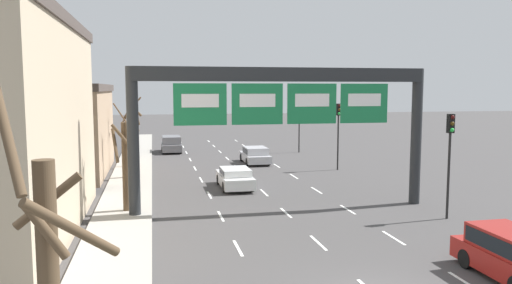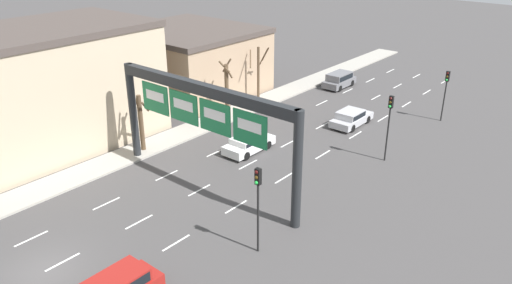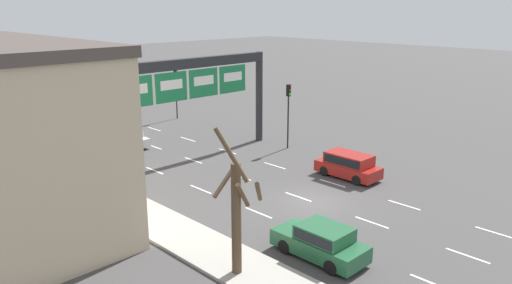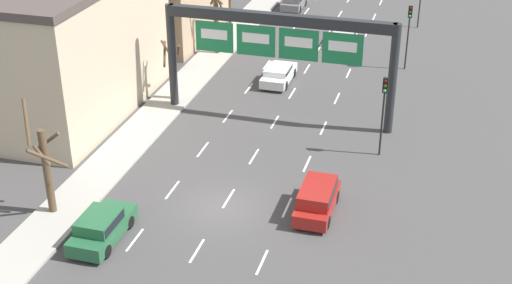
{
  "view_description": "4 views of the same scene",
  "coord_description": "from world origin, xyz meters",
  "px_view_note": "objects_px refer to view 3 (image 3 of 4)",
  "views": [
    {
      "loc": [
        -6.47,
        -12.7,
        6.22
      ],
      "look_at": [
        -1.13,
        12.96,
        3.41
      ],
      "focal_mm": 35.0,
      "sensor_mm": 36.0,
      "label": 1
    },
    {
      "loc": [
        21.59,
        -8.92,
        16.46
      ],
      "look_at": [
        2.5,
        13.92,
        3.25
      ],
      "focal_mm": 35.0,
      "sensor_mm": 36.0,
      "label": 2
    },
    {
      "loc": [
        -20.98,
        -16.7,
        10.89
      ],
      "look_at": [
        -0.16,
        4.37,
        2.72
      ],
      "focal_mm": 35.0,
      "sensor_mm": 36.0,
      "label": 3
    },
    {
      "loc": [
        10.59,
        -30.47,
        20.7
      ],
      "look_at": [
        0.81,
        3.62,
        2.3
      ],
      "focal_mm": 50.0,
      "sensor_mm": 36.0,
      "label": 4
    }
  ],
  "objects_px": {
    "traffic_light_far_end": "(176,82)",
    "suv_grey": "(0,108)",
    "traffic_light_near_gantry": "(120,75)",
    "sign_gantry": "(185,84)",
    "suv_red": "(348,164)",
    "tree_bare_second": "(237,210)",
    "tree_bare_closest": "(19,115)",
    "car_white": "(126,138)",
    "car_silver": "(103,113)",
    "car_green": "(321,241)",
    "traffic_light_mid_block": "(289,103)",
    "tree_bare_third": "(77,142)"
  },
  "relations": [
    {
      "from": "traffic_light_mid_block",
      "to": "tree_bare_third",
      "type": "distance_m",
      "value": 15.73
    },
    {
      "from": "car_green",
      "to": "traffic_light_mid_block",
      "type": "height_order",
      "value": "traffic_light_mid_block"
    },
    {
      "from": "traffic_light_near_gantry",
      "to": "sign_gantry",
      "type": "bearing_deg",
      "value": -108.67
    },
    {
      "from": "sign_gantry",
      "to": "car_white",
      "type": "relative_size",
      "value": 3.51
    },
    {
      "from": "sign_gantry",
      "to": "traffic_light_mid_block",
      "type": "relative_size",
      "value": 3.05
    },
    {
      "from": "suv_grey",
      "to": "sign_gantry",
      "type": "bearing_deg",
      "value": -79.29
    },
    {
      "from": "suv_red",
      "to": "suv_grey",
      "type": "bearing_deg",
      "value": 105.15
    },
    {
      "from": "suv_grey",
      "to": "traffic_light_near_gantry",
      "type": "bearing_deg",
      "value": -12.26
    },
    {
      "from": "car_silver",
      "to": "car_green",
      "type": "xyz_separation_m",
      "value": [
        -6.68,
        -32.13,
        0.08
      ]
    },
    {
      "from": "sign_gantry",
      "to": "traffic_light_near_gantry",
      "type": "relative_size",
      "value": 3.36
    },
    {
      "from": "traffic_light_far_end",
      "to": "suv_grey",
      "type": "bearing_deg",
      "value": 132.05
    },
    {
      "from": "car_white",
      "to": "sign_gantry",
      "type": "bearing_deg",
      "value": -76.42
    },
    {
      "from": "car_green",
      "to": "tree_bare_third",
      "type": "distance_m",
      "value": 17.36
    },
    {
      "from": "tree_bare_second",
      "to": "tree_bare_third",
      "type": "bearing_deg",
      "value": 87.66
    },
    {
      "from": "suv_red",
      "to": "car_white",
      "type": "relative_size",
      "value": 0.96
    },
    {
      "from": "tree_bare_closest",
      "to": "car_green",
      "type": "bearing_deg",
      "value": -83.56
    },
    {
      "from": "traffic_light_mid_block",
      "to": "tree_bare_second",
      "type": "height_order",
      "value": "tree_bare_second"
    },
    {
      "from": "traffic_light_mid_block",
      "to": "traffic_light_far_end",
      "type": "distance_m",
      "value": 14.77
    },
    {
      "from": "sign_gantry",
      "to": "car_green",
      "type": "bearing_deg",
      "value": -106.71
    },
    {
      "from": "sign_gantry",
      "to": "tree_bare_closest",
      "type": "distance_m",
      "value": 13.42
    },
    {
      "from": "car_white",
      "to": "tree_bare_second",
      "type": "relative_size",
      "value": 0.69
    },
    {
      "from": "traffic_light_mid_block",
      "to": "car_silver",
      "type": "bearing_deg",
      "value": 105.68
    },
    {
      "from": "suv_red",
      "to": "traffic_light_far_end",
      "type": "height_order",
      "value": "traffic_light_far_end"
    },
    {
      "from": "car_white",
      "to": "traffic_light_mid_block",
      "type": "xyz_separation_m",
      "value": [
        8.77,
        -9.4,
        2.88
      ]
    },
    {
      "from": "sign_gantry",
      "to": "car_white",
      "type": "xyz_separation_m",
      "value": [
        -1.48,
        6.14,
        -4.81
      ]
    },
    {
      "from": "car_silver",
      "to": "car_white",
      "type": "distance_m",
      "value": 10.48
    },
    {
      "from": "car_white",
      "to": "traffic_light_mid_block",
      "type": "relative_size",
      "value": 0.87
    },
    {
      "from": "sign_gantry",
      "to": "suv_grey",
      "type": "height_order",
      "value": "sign_gantry"
    },
    {
      "from": "traffic_light_near_gantry",
      "to": "tree_bare_second",
      "type": "bearing_deg",
      "value": -113.47
    },
    {
      "from": "car_white",
      "to": "tree_bare_closest",
      "type": "bearing_deg",
      "value": 145.0
    },
    {
      "from": "sign_gantry",
      "to": "car_silver",
      "type": "relative_size",
      "value": 3.44
    },
    {
      "from": "traffic_light_near_gantry",
      "to": "tree_bare_second",
      "type": "relative_size",
      "value": 0.72
    },
    {
      "from": "tree_bare_closest",
      "to": "suv_red",
      "type": "bearing_deg",
      "value": -59.01
    },
    {
      "from": "traffic_light_near_gantry",
      "to": "traffic_light_mid_block",
      "type": "bearing_deg",
      "value": -90.54
    },
    {
      "from": "tree_bare_third",
      "to": "car_silver",
      "type": "bearing_deg",
      "value": 57.35
    },
    {
      "from": "car_silver",
      "to": "car_green",
      "type": "bearing_deg",
      "value": -101.74
    },
    {
      "from": "car_silver",
      "to": "tree_bare_second",
      "type": "distance_m",
      "value": 32.42
    },
    {
      "from": "traffic_light_far_end",
      "to": "tree_bare_closest",
      "type": "distance_m",
      "value": 15.27
    },
    {
      "from": "suv_grey",
      "to": "car_white",
      "type": "relative_size",
      "value": 0.95
    },
    {
      "from": "sign_gantry",
      "to": "car_silver",
      "type": "xyz_separation_m",
      "value": [
        1.85,
        16.07,
        -4.76
      ]
    },
    {
      "from": "tree_bare_closest",
      "to": "traffic_light_far_end",
      "type": "bearing_deg",
      "value": 3.47
    },
    {
      "from": "traffic_light_mid_block",
      "to": "traffic_light_far_end",
      "type": "relative_size",
      "value": 0.99
    },
    {
      "from": "suv_red",
      "to": "car_silver",
      "type": "xyz_separation_m",
      "value": [
        -3.06,
        26.71,
        -0.17
      ]
    },
    {
      "from": "tree_bare_second",
      "to": "tree_bare_closest",
      "type": "bearing_deg",
      "value": 88.53
    },
    {
      "from": "suv_red",
      "to": "traffic_light_near_gantry",
      "type": "distance_m",
      "value": 33.1
    },
    {
      "from": "car_silver",
      "to": "traffic_light_near_gantry",
      "type": "height_order",
      "value": "traffic_light_near_gantry"
    },
    {
      "from": "sign_gantry",
      "to": "tree_bare_closest",
      "type": "bearing_deg",
      "value": 126.5
    },
    {
      "from": "sign_gantry",
      "to": "traffic_light_near_gantry",
      "type": "bearing_deg",
      "value": 71.33
    },
    {
      "from": "car_white",
      "to": "traffic_light_near_gantry",
      "type": "height_order",
      "value": "traffic_light_near_gantry"
    },
    {
      "from": "traffic_light_mid_block",
      "to": "suv_grey",
      "type": "bearing_deg",
      "value": 113.05
    }
  ]
}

